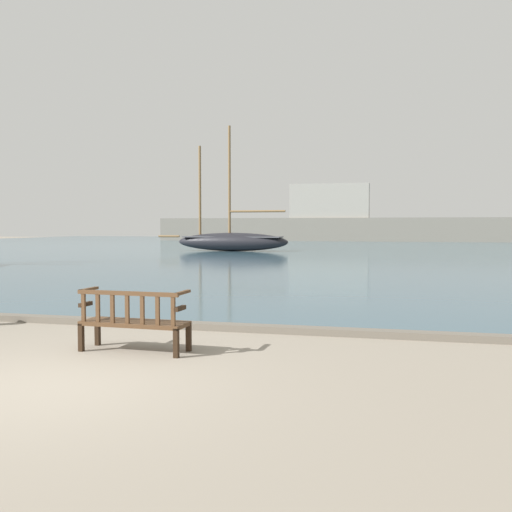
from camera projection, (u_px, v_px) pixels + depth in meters
name	position (u px, v px, depth m)	size (l,w,h in m)	color
ground_plane	(45.00, 385.00, 6.67)	(160.00, 160.00, 0.00)	gray
harbor_water	(347.00, 247.00, 49.36)	(100.00, 80.00, 0.08)	#385666
quay_edge_kerb	(171.00, 325.00, 10.40)	(40.00, 0.30, 0.12)	#675F54
park_bench	(134.00, 320.00, 8.40)	(1.62, 0.59, 0.92)	black
sailboat_outer_starboard	(232.00, 240.00, 40.29)	(9.73, 2.08, 8.80)	black
far_breakwater	(354.00, 225.00, 66.07)	(48.45, 2.40, 6.77)	slate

